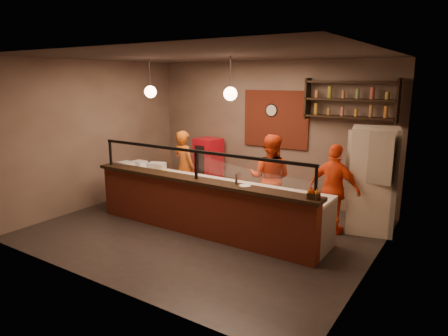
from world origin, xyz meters
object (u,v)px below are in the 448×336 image
Objects in this scene: red_cooler at (208,165)px; condiment_caddy at (314,196)px; cook_right at (334,189)px; cook_left at (184,167)px; cook_mid at (270,178)px; wall_clock at (272,110)px; pizza_dough at (201,181)px; pepper_mill at (236,179)px; fridge at (372,180)px.

condiment_caddy is at bearing -25.33° from red_cooler.
cook_right is 1.51m from condiment_caddy.
cook_left is 0.95× the size of cook_mid.
cook_mid is (0.66, -1.33, -1.22)m from wall_clock.
pizza_dough is at bearing 33.00° from cook_right.
wall_clock is at bearing 82.89° from pizza_dough.
cook_mid is 3.89× the size of pizza_dough.
pepper_mill reaches higher than pizza_dough.
cook_left reaches higher than red_cooler.
red_cooler is (-2.22, 1.02, -0.19)m from cook_mid.
fridge is at bearing 28.87° from pizza_dough.
cook_left is 3.70× the size of pizza_dough.
cook_mid reaches higher than condiment_caddy.
cook_mid is at bearing -169.28° from cook_left.
wall_clock reaches higher than red_cooler.
pizza_dough is (1.26, -1.05, 0.07)m from cook_left.
cook_mid reaches higher than red_cooler.
pizza_dough is 1.06m from pepper_mill.
wall_clock is 2.65m from pizza_dough.
condiment_caddy is at bearing 169.44° from cook_left.
wall_clock is 3.62m from condiment_caddy.
fridge is at bearing 45.85° from pepper_mill.
cook_right reaches higher than pepper_mill.
fridge reaches higher than cook_left.
pepper_mill is at bearing -37.76° from red_cooler.
cook_left is at bearing 140.21° from pizza_dough.
cook_right is 1.23× the size of red_cooler.
cook_mid is at bearing 91.35° from pepper_mill.
pizza_dough is at bearing 161.57° from pepper_mill.
wall_clock is 0.18× the size of cook_right.
fridge is at bearing -161.60° from cook_left.
condiment_caddy is at bearing -52.92° from wall_clock.
cook_left is 2.64m from pepper_mill.
cook_right is at bearing -7.16° from red_cooler.
wall_clock is 2.66m from cook_right.
cook_right is at bearing -168.56° from cook_left.
fridge is 2.01m from condiment_caddy.
pepper_mill is (2.24, -1.37, 0.32)m from cook_left.
cook_left is 2.21m from cook_mid.
fridge reaches higher than cook_mid.
cook_mid is (2.21, -0.03, 0.04)m from cook_left.
cook_right is 3.71× the size of pizza_dough.
wall_clock is 0.67× the size of pizza_dough.
condiment_caddy is at bearing 123.08° from cook_mid.
cook_mid is 9.79× the size of pepper_mill.
condiment_caddy reaches higher than pizza_dough.
cook_left is 9.32× the size of pepper_mill.
wall_clock is 2.92m from pepper_mill.
cook_right is 0.85× the size of fridge.
red_cooler is at bearing 160.21° from fridge.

